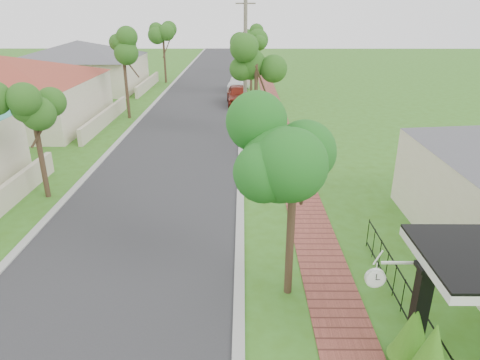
% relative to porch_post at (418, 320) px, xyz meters
% --- Properties ---
extents(ground, '(160.00, 160.00, 0.00)m').
position_rel_porch_post_xyz_m(ground, '(-4.55, 1.00, -1.12)').
color(ground, '#366518').
rests_on(ground, ground).
extents(road, '(7.00, 120.00, 0.02)m').
position_rel_porch_post_xyz_m(road, '(-7.55, 21.00, -1.12)').
color(road, '#28282B').
rests_on(road, ground).
extents(kerb_right, '(0.30, 120.00, 0.10)m').
position_rel_porch_post_xyz_m(kerb_right, '(-3.90, 21.00, -1.12)').
color(kerb_right, '#9E9E99').
rests_on(kerb_right, ground).
extents(kerb_left, '(0.30, 120.00, 0.10)m').
position_rel_porch_post_xyz_m(kerb_left, '(-11.20, 21.00, -1.12)').
color(kerb_left, '#9E9E99').
rests_on(kerb_left, ground).
extents(sidewalk, '(1.50, 120.00, 0.03)m').
position_rel_porch_post_xyz_m(sidewalk, '(-1.30, 21.00, -1.12)').
color(sidewalk, brown).
rests_on(sidewalk, ground).
extents(porch_post, '(0.48, 0.48, 2.52)m').
position_rel_porch_post_xyz_m(porch_post, '(0.00, 0.00, 0.00)').
color(porch_post, black).
rests_on(porch_post, ground).
extents(picket_fence, '(0.03, 8.02, 1.00)m').
position_rel_porch_post_xyz_m(picket_fence, '(0.35, 1.00, -0.59)').
color(picket_fence, black).
rests_on(picket_fence, ground).
extents(street_trees, '(10.70, 37.65, 5.89)m').
position_rel_porch_post_xyz_m(street_trees, '(-7.42, 27.84, 3.42)').
color(street_trees, '#382619').
rests_on(street_trees, ground).
extents(far_house_red, '(15.56, 15.56, 4.60)m').
position_rel_porch_post_xyz_m(far_house_red, '(-19.52, 21.00, 1.22)').
color(far_house_red, beige).
rests_on(far_house_red, ground).
extents(far_house_grey, '(15.56, 15.56, 4.60)m').
position_rel_porch_post_xyz_m(far_house_grey, '(-19.52, 35.00, 1.22)').
color(far_house_grey, beige).
rests_on(far_house_grey, ground).
extents(parked_car_red, '(2.14, 4.73, 1.57)m').
position_rel_porch_post_xyz_m(parked_car_red, '(-4.15, 27.73, -0.33)').
color(parked_car_red, maroon).
rests_on(parked_car_red, ground).
extents(parked_car_white, '(2.21, 4.32, 1.36)m').
position_rel_porch_post_xyz_m(parked_car_white, '(-4.15, 34.06, -0.44)').
color(parked_car_white, silver).
rests_on(parked_car_white, ground).
extents(near_tree, '(2.10, 2.10, 5.40)m').
position_rel_porch_post_xyz_m(near_tree, '(-2.54, 2.50, 3.18)').
color(near_tree, '#382619').
rests_on(near_tree, ground).
extents(utility_pole, '(1.20, 0.24, 8.08)m').
position_rel_porch_post_xyz_m(utility_pole, '(-3.65, 19.76, 2.98)').
color(utility_pole, '#716758').
rests_on(utility_pole, ground).
extents(station_clock, '(1.07, 0.13, 0.64)m').
position_rel_porch_post_xyz_m(station_clock, '(-0.87, 0.40, 0.83)').
color(station_clock, white).
rests_on(station_clock, ground).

